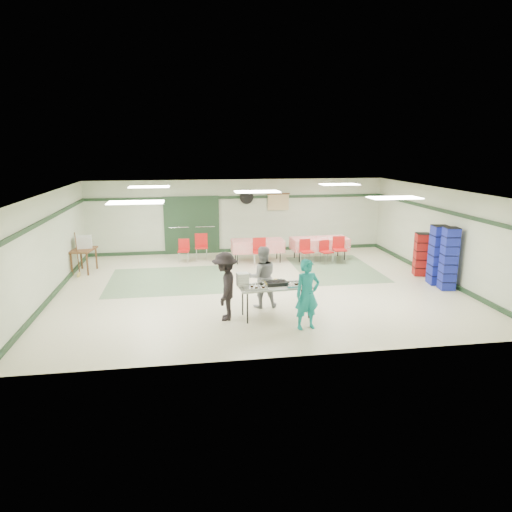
{
  "coord_description": "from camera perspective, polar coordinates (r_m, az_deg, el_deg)",
  "views": [
    {
      "loc": [
        -1.92,
        -12.24,
        3.87
      ],
      "look_at": [
        -0.08,
        -0.3,
        0.96
      ],
      "focal_mm": 32.0,
      "sensor_mm": 36.0,
      "label": 1
    }
  ],
  "objects": [
    {
      "name": "double_door_left",
      "position": [
        16.91,
        -9.63,
        3.74
      ],
      "size": [
        0.9,
        0.06,
        2.1
      ],
      "primitive_type": "cube",
      "color": "gray",
      "rests_on": "floor"
    },
    {
      "name": "chair_a",
      "position": [
        15.61,
        8.68,
        0.83
      ],
      "size": [
        0.45,
        0.45,
        0.79
      ],
      "rotation": [
        0.0,
        0.0,
        0.26
      ],
      "color": "red",
      "rests_on": "floor"
    },
    {
      "name": "crate_stack_blue_b",
      "position": [
        13.55,
        22.96,
        -0.33
      ],
      "size": [
        0.44,
        0.44,
        1.75
      ],
      "primitive_type": "cube",
      "rotation": [
        0.0,
        0.0,
        -0.15
      ],
      "color": "navy",
      "rests_on": "floor"
    },
    {
      "name": "serving_table",
      "position": [
        10.52,
        2.48,
        -3.94
      ],
      "size": [
        1.72,
        0.81,
        0.76
      ],
      "rotation": [
        0.0,
        0.0,
        0.08
      ],
      "color": "#BABAB5",
      "rests_on": "floor"
    },
    {
      "name": "floor",
      "position": [
        12.98,
        0.14,
        -3.82
      ],
      "size": [
        11.0,
        11.0,
        0.0
      ],
      "primitive_type": "plane",
      "color": "beige",
      "rests_on": "ground"
    },
    {
      "name": "green_patch_a",
      "position": [
        13.8,
        -10.84,
        -2.99
      ],
      "size": [
        3.5,
        3.0,
        0.01
      ],
      "primitive_type": "cube",
      "color": "slate",
      "rests_on": "floor"
    },
    {
      "name": "printer_table",
      "position": [
        15.28,
        -20.76,
        0.47
      ],
      "size": [
        0.76,
        1.03,
        0.74
      ],
      "rotation": [
        0.0,
        0.0,
        -0.17
      ],
      "color": "brown",
      "rests_on": "floor"
    },
    {
      "name": "volunteer_grey",
      "position": [
        11.15,
        0.76,
        -2.63
      ],
      "size": [
        0.75,
        0.59,
        1.53
      ],
      "primitive_type": "imported",
      "rotation": [
        0.0,
        0.0,
        3.15
      ],
      "color": "gray",
      "rests_on": "floor"
    },
    {
      "name": "baseboard_back",
      "position": [
        17.24,
        -2.17,
        0.76
      ],
      "size": [
        11.0,
        0.06,
        0.12
      ],
      "primitive_type": "cube",
      "color": "#1C351F",
      "rests_on": "floor"
    },
    {
      "name": "scroll_banner",
      "position": [
        17.14,
        2.81,
        6.75
      ],
      "size": [
        0.8,
        0.02,
        0.6
      ],
      "primitive_type": "cube",
      "color": "tan",
      "rests_on": "wall_back"
    },
    {
      "name": "office_printer",
      "position": [
        15.42,
        -20.7,
        1.66
      ],
      "size": [
        0.53,
        0.48,
        0.37
      ],
      "primitive_type": "cube",
      "rotation": [
        0.0,
        0.0,
        0.16
      ],
      "color": "beige",
      "rests_on": "printer_table"
    },
    {
      "name": "crate_stack_red",
      "position": [
        14.82,
        19.97,
        0.19
      ],
      "size": [
        0.49,
        0.49,
        1.32
      ],
      "primitive_type": "cube",
      "rotation": [
        0.0,
        0.0,
        -0.25
      ],
      "color": "maroon",
      "rests_on": "floor"
    },
    {
      "name": "wall_back",
      "position": [
        17.03,
        -2.22,
        5.01
      ],
      "size": [
        11.0,
        0.0,
        11.0
      ],
      "primitive_type": "plane",
      "rotation": [
        1.57,
        0.0,
        0.0
      ],
      "color": "beige",
      "rests_on": "floor"
    },
    {
      "name": "crate_stack_blue_a",
      "position": [
        13.99,
        21.83,
        0.11
      ],
      "size": [
        0.49,
        0.49,
        1.71
      ],
      "primitive_type": "cube",
      "rotation": [
        0.0,
        0.0,
        -0.12
      ],
      "color": "navy",
      "rests_on": "floor"
    },
    {
      "name": "wall_right",
      "position": [
        14.53,
        22.12,
        2.54
      ],
      "size": [
        0.0,
        9.0,
        9.0
      ],
      "primitive_type": "plane",
      "rotation": [
        1.57,
        0.0,
        -1.57
      ],
      "color": "beige",
      "rests_on": "floor"
    },
    {
      "name": "green_patch_b",
      "position": [
        15.03,
        9.84,
        -1.58
      ],
      "size": [
        2.5,
        3.5,
        0.01
      ],
      "primitive_type": "cube",
      "color": "slate",
      "rests_on": "floor"
    },
    {
      "name": "door_frame",
      "position": [
        16.89,
        -8.03,
        3.79
      ],
      "size": [
        2.0,
        0.03,
        2.15
      ],
      "primitive_type": "cube",
      "color": "#1C351F",
      "rests_on": "floor"
    },
    {
      "name": "sheet_tray_right",
      "position": [
        10.57,
        5.2,
        -3.57
      ],
      "size": [
        0.62,
        0.49,
        0.02
      ],
      "primitive_type": "cube",
      "rotation": [
        0.0,
        0.0,
        0.08
      ],
      "color": "silver",
      "rests_on": "serving_table"
    },
    {
      "name": "dining_table_b",
      "position": [
        15.64,
        0.2,
        1.35
      ],
      "size": [
        1.76,
        0.79,
        0.77
      ],
      "rotation": [
        0.0,
        0.0,
        0.0
      ],
      "color": "red",
      "rests_on": "floor"
    },
    {
      "name": "ceiling",
      "position": [
        12.44,
        0.14,
        8.14
      ],
      "size": [
        11.0,
        11.0,
        0.0
      ],
      "primitive_type": "plane",
      "rotation": [
        3.14,
        0.0,
        0.0
      ],
      "color": "white",
      "rests_on": "wall_back"
    },
    {
      "name": "volunteer_teal",
      "position": [
        9.89,
        6.42,
        -4.79
      ],
      "size": [
        0.62,
        0.47,
        1.55
      ],
      "primitive_type": "imported",
      "rotation": [
        0.0,
        0.0,
        0.18
      ],
      "color": "teal",
      "rests_on": "floor"
    },
    {
      "name": "chair_loose_b",
      "position": [
        15.74,
        -9.01,
        0.96
      ],
      "size": [
        0.42,
        0.42,
        0.8
      ],
      "rotation": [
        0.0,
        0.0,
        -0.12
      ],
      "color": "red",
      "rests_on": "floor"
    },
    {
      "name": "trim_left",
      "position": [
        12.87,
        -24.76,
        4.16
      ],
      "size": [
        0.06,
        9.0,
        0.1
      ],
      "primitive_type": "cube",
      "rotation": [
        0.0,
        0.0,
        1.57
      ],
      "color": "#1C351F",
      "rests_on": "wall_back"
    },
    {
      "name": "foam_box_stack",
      "position": [
        10.44,
        -1.69,
        -2.93
      ],
      "size": [
        0.28,
        0.26,
        0.3
      ],
      "primitive_type": "cube",
      "rotation": [
        0.0,
        0.0,
        0.08
      ],
      "color": "white",
      "rests_on": "serving_table"
    },
    {
      "name": "double_door_right",
      "position": [
        16.93,
        -6.4,
        3.86
      ],
      "size": [
        0.9,
        0.06,
        2.1
      ],
      "primitive_type": "cube",
      "color": "gray",
      "rests_on": "floor"
    },
    {
      "name": "trim_back",
      "position": [
        16.91,
        -2.23,
        7.34
      ],
      "size": [
        11.0,
        0.06,
        0.1
      ],
      "primitive_type": "cube",
      "color": "#1C351F",
      "rests_on": "wall_back"
    },
    {
      "name": "sheet_tray_left",
      "position": [
        10.31,
        -0.14,
        -3.95
      ],
      "size": [
        0.56,
        0.44,
        0.02
      ],
      "primitive_type": "cube",
      "rotation": [
        0.0,
        0.0,
        0.08
      ],
      "color": "silver",
      "rests_on": "serving_table"
    },
    {
      "name": "volunteer_dark",
      "position": [
        10.37,
        -3.87,
        -3.79
      ],
      "size": [
        0.73,
        1.09,
        1.57
      ],
      "primitive_type": "imported",
      "rotation": [
        0.0,
        0.0,
        -1.73
      ],
      "color": "black",
      "rests_on": "floor"
    },
    {
      "name": "chair_d",
      "position": [
        15.09,
        0.44,
        0.91
      ],
      "size": [
        0.47,
        0.47,
        0.93
      ],
      "rotation": [
        0.0,
        0.0,
        -0.09
      ],
      "color": "red",
      "rests_on": "floor"
    },
    {
      "name": "wall_front",
      "position": [
        8.36,
        4.94,
        -4.06
      ],
      "size": [
        11.0,
        0.0,
        11.0
      ],
      "primitive_type": "plane",
      "rotation": [
        -1.57,
        0.0,
        0.0
      ],
      "color": "beige",
      "rests_on": "floor"
    },
    {
      "name": "baking_pan",
      "position": [
        10.54,
        2.58,
        -3.42
      ],
      "size": [
        0.5,
        0.33,
        0.08
      ],
      "primitive_type": "cube",
      "rotation": [
        0.0,
        0.0,
        0.08
      ],
      "color": "black",
      "rests_on": "serving_table"
    },
    {
      "name": "baseboard_right",
      "position": [
        14.79,
        21.58,
        -2.36
      ],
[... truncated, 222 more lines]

